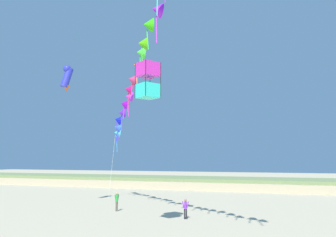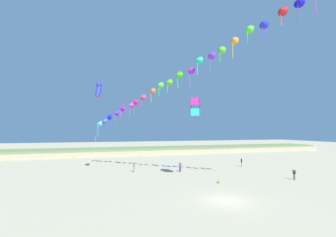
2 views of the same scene
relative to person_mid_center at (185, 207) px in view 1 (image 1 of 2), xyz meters
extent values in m
cube|color=#BFAE8B|center=(-0.89, 31.39, -0.33)|extent=(120.00, 12.39, 1.18)
cube|color=#7A8E56|center=(-0.89, 31.39, 0.43)|extent=(120.00, 10.53, 0.67)
cylinder|color=black|center=(0.07, 0.01, -0.52)|extent=(0.12, 0.12, 0.80)
cylinder|color=black|center=(-0.07, -0.01, -0.52)|extent=(0.12, 0.12, 0.80)
cylinder|color=purple|center=(0.00, 0.00, 0.16)|extent=(0.21, 0.21, 0.56)
cylinder|color=purple|center=(0.18, 0.02, 0.21)|extent=(0.19, 0.10, 0.53)
cylinder|color=purple|center=(-0.18, -0.02, 0.21)|extent=(0.19, 0.10, 0.53)
sphere|color=#9E7051|center=(0.00, 0.00, 0.56)|extent=(0.22, 0.22, 0.22)
cylinder|color=#726656|center=(-7.22, 1.86, -0.48)|extent=(0.13, 0.13, 0.88)
cylinder|color=#726656|center=(-7.24, 1.71, -0.48)|extent=(0.13, 0.13, 0.88)
cylinder|color=green|center=(-7.23, 1.79, 0.27)|extent=(0.23, 0.23, 0.62)
cylinder|color=green|center=(-7.20, 1.98, 0.32)|extent=(0.12, 0.22, 0.59)
cylinder|color=green|center=(-7.27, 1.59, 0.32)|extent=(0.12, 0.22, 0.59)
sphere|color=tan|center=(-7.23, 1.79, 0.71)|extent=(0.24, 0.24, 0.24)
cone|color=#42CDE5|center=(-12.83, 11.74, 7.15)|extent=(1.26, 1.33, 1.13)
cylinder|color=#39A2E5|center=(-12.92, 11.86, 5.84)|extent=(0.22, 0.15, 2.19)
cone|color=blue|center=(-11.94, 10.10, 7.65)|extent=(1.41, 1.41, 1.22)
cylinder|color=#393AE5|center=(-12.03, 10.22, 6.55)|extent=(0.18, 0.17, 1.75)
cone|color=#0D18EA|center=(-11.07, 8.72, 8.40)|extent=(1.43, 1.43, 1.23)
cylinder|color=#5A39E5|center=(-11.16, 8.85, 7.11)|extent=(0.33, 0.33, 2.12)
cone|color=#5C22E8|center=(-9.88, 7.44, 9.03)|extent=(1.26, 1.31, 1.12)
cylinder|color=#9539E5|center=(-9.97, 7.56, 7.88)|extent=(0.20, 0.14, 1.86)
cone|color=purple|center=(-8.94, 6.19, 9.78)|extent=(1.35, 1.41, 1.21)
cylinder|color=#DC39E5|center=(-9.03, 6.31, 8.88)|extent=(0.17, 0.17, 1.36)
cone|color=#B630EE|center=(-7.57, 4.60, 10.24)|extent=(1.30, 1.36, 1.16)
cylinder|color=#DB39E5|center=(-7.66, 4.72, 9.11)|extent=(0.11, 0.19, 1.82)
cone|color=#CA1372|center=(-7.01, 3.44, 10.74)|extent=(1.30, 1.39, 1.20)
cylinder|color=#E53969|center=(-7.10, 3.56, 9.50)|extent=(0.12, 0.25, 2.05)
cone|color=#C8316B|center=(-5.95, 2.09, 11.38)|extent=(1.37, 1.39, 1.19)
cylinder|color=#E53952|center=(-6.04, 2.22, 10.47)|extent=(0.15, 0.22, 1.39)
cone|color=#C55E39|center=(-4.66, 0.52, 12.24)|extent=(1.38, 1.38, 1.19)
cylinder|color=orange|center=(-4.75, 0.64, 11.18)|extent=(0.20, 0.15, 1.69)
cone|color=#44DB3A|center=(-3.70, -0.81, 12.95)|extent=(1.24, 1.33, 1.13)
cylinder|color=#39E557|center=(-3.79, -0.69, 11.95)|extent=(0.12, 0.09, 1.55)
cone|color=#4EC610|center=(-2.75, -2.48, 13.11)|extent=(1.18, 1.32, 1.13)
cylinder|color=#4AE539|center=(-2.84, -2.36, 12.14)|extent=(0.09, 0.22, 1.49)
cone|color=#35D612|center=(-1.64, -3.90, 14.01)|extent=(1.22, 1.31, 1.11)
cylinder|color=#39E544|center=(-1.73, -3.77, 12.94)|extent=(0.28, 0.22, 1.70)
cone|color=#A41EEC|center=(-0.31, -5.31, 14.42)|extent=(1.32, 1.37, 1.17)
cylinder|color=#D239E5|center=(-0.40, -5.19, 13.10)|extent=(0.20, 0.27, 2.20)
cylinder|color=#39E5C5|center=(0.22, -6.55, 14.38)|extent=(0.12, 0.09, 1.94)
cylinder|color=silver|center=(-13.58, 11.92, 2.98)|extent=(1.18, 0.63, 7.80)
cylinder|color=#2D34BF|center=(-12.88, 1.35, 11.97)|extent=(1.33, 1.47, 2.14)
sphere|color=#2D34BF|center=(-12.88, 1.35, 12.87)|extent=(0.78, 0.78, 0.78)
cone|color=orange|center=(-12.88, 1.35, 10.87)|extent=(0.93, 0.93, 0.60)
sphere|color=black|center=(-12.88, 1.35, 13.10)|extent=(0.16, 0.16, 0.16)
cube|color=#2EE1C9|center=(-0.27, -6.91, 8.24)|extent=(1.63, 1.63, 0.92)
cube|color=#E52DB2|center=(-0.27, -6.91, 9.66)|extent=(1.63, 1.63, 0.92)
cylinder|color=black|center=(-0.07, -7.73, 8.95)|extent=(0.04, 0.04, 2.34)
cylinder|color=black|center=(0.54, -6.71, 8.95)|extent=(0.04, 0.04, 2.34)
cylinder|color=black|center=(-0.48, -6.10, 8.95)|extent=(0.04, 0.04, 2.34)
cylinder|color=black|center=(-1.09, -7.12, 8.95)|extent=(0.04, 0.04, 2.34)
camera|label=1|loc=(9.03, -27.68, 3.84)|focal=38.00mm
camera|label=2|loc=(-12.47, -34.68, 5.74)|focal=24.00mm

